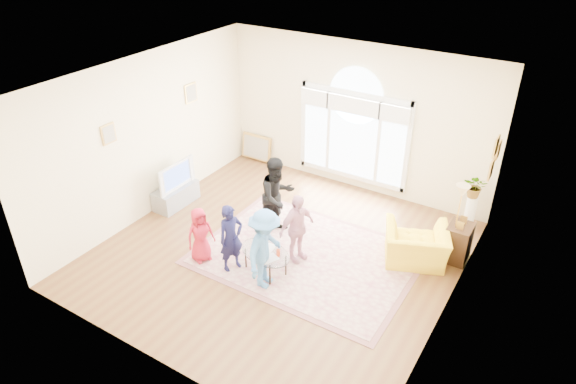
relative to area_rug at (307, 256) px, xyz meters
The scene contains 18 objects.
ground 0.52m from the area_rug, 161.74° to the right, with size 6.00×6.00×0.00m, color brown.
room_shell 3.13m from the area_rug, 100.38° to the left, with size 6.00×6.00×6.00m.
area_rug is the anchor object (origin of this frame).
rug_border 0.00m from the area_rug, ahead, with size 3.80×2.80×0.01m, color #885554.
tv_console 3.26m from the area_rug, behind, with size 0.45×1.00×0.42m, color gray.
television 3.32m from the area_rug, behind, with size 0.16×0.98×0.57m.
coffee_table 0.93m from the area_rug, 118.01° to the right, with size 1.12×0.87×0.54m.
armchair 1.92m from the area_rug, 27.62° to the left, with size 1.06×0.93×0.69m, color yellow.
side_cabinet 2.68m from the area_rug, 30.72° to the left, with size 0.40×0.50×0.70m, color black.
floor_lamp 2.85m from the area_rug, 30.47° to the left, with size 0.29×0.29×1.51m.
plant_pedestal 3.32m from the area_rug, 48.16° to the left, with size 0.20×0.20×0.70m, color white.
potted_plant 3.43m from the area_rug, 48.16° to the left, with size 0.42×0.36×0.47m, color #33722D.
leaning_picture 4.06m from the area_rug, 137.60° to the left, with size 0.80×0.05×0.62m, color tan.
child_red 1.94m from the area_rug, 145.89° to the right, with size 0.50×0.33×1.03m, color #B31A2F.
child_navy 1.48m from the area_rug, 134.29° to the right, with size 0.45×0.30×1.24m, color #131337.
child_black 1.24m from the area_rug, 156.71° to the left, with size 0.76×0.59×1.56m, color black.
child_pink 0.69m from the area_rug, 128.15° to the right, with size 0.76×0.32×1.30m, color pink.
child_blue 1.27m from the area_rug, 101.31° to the right, with size 0.92×0.53×1.42m, color #467FC2.
Camera 1 is at (4.11, -6.32, 5.64)m, focal length 32.00 mm.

